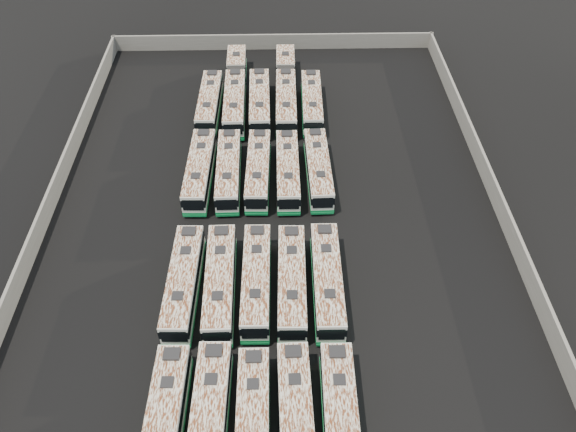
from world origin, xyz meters
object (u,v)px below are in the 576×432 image
object	(u,v)px
bus_midfront_far_left	(184,283)
bus_back_center	(260,103)
bus_front_center	(253,425)
bus_front_far_left	(165,425)
bus_midback_right	(288,170)
bus_back_left	(235,90)
bus_midfront_center	(256,281)
bus_back_far_left	(210,103)
bus_back_far_right	(312,103)
bus_midfront_left	(220,282)
bus_midback_far_right	(318,169)
bus_midfront_right	(292,282)
bus_front_right	(296,421)
bus_front_far_right	(341,421)
bus_front_left	(209,422)
bus_midback_center	(258,170)
bus_midback_left	(229,170)
bus_midback_far_left	(200,170)
bus_midfront_far_right	(327,280)
bus_back_right	(286,89)

from	to	relation	value
bus_midfront_far_left	bus_back_center	distance (m)	28.00
bus_front_center	bus_front_far_left	bearing A→B (deg)	178.86
bus_midback_right	bus_back_left	size ratio (longest dim) A/B	0.61
bus_back_left	bus_back_center	xyz separation A→B (m)	(3.04, -2.97, -0.00)
bus_midfront_center	bus_back_far_left	world-z (taller)	bus_midfront_center
bus_midfront_far_left	bus_back_far_right	xyz separation A→B (m)	(12.36, 27.30, -0.05)
bus_midfront_far_left	bus_back_left	size ratio (longest dim) A/B	0.64
bus_front_center	bus_midfront_left	world-z (taller)	bus_midfront_left
bus_midfront_far_left	bus_midback_far_right	bearing A→B (deg)	51.49
bus_midfront_center	bus_back_far_right	world-z (taller)	bus_midfront_center
bus_front_far_left	bus_midfront_far_left	bearing A→B (deg)	91.50
bus_back_center	bus_back_far_left	bearing A→B (deg)	177.60
bus_back_left	bus_back_center	world-z (taller)	bus_back_left
bus_midfront_right	bus_front_right	bearing A→B (deg)	-89.09
bus_front_right	bus_midfront_right	size ratio (longest dim) A/B	1.00
bus_front_far_right	bus_midback_far_right	bearing A→B (deg)	90.67
bus_front_left	bus_back_far_right	size ratio (longest dim) A/B	1.05
bus_midfront_right	bus_back_left	world-z (taller)	bus_back_left
bus_midfront_far_left	bus_midfront_center	xyz separation A→B (m)	(6.19, 0.10, -0.02)
bus_midback_far_right	bus_back_far_right	size ratio (longest dim) A/B	1.00
bus_front_far_left	bus_front_left	distance (m)	3.09
bus_front_far_left	bus_midfront_right	xyz separation A→B (m)	(9.17, 12.44, -0.02)
bus_front_left	bus_midback_center	xyz separation A→B (m)	(2.98, 27.23, -0.07)
bus_midfront_far_left	bus_back_center	world-z (taller)	bus_back_center
bus_midback_center	bus_back_left	bearing A→B (deg)	102.64
bus_front_right	bus_midfront_left	bearing A→B (deg)	115.03
bus_midback_left	bus_back_center	distance (m)	12.91
bus_front_far_left	bus_front_center	distance (m)	6.13
bus_midfront_left	bus_midfront_center	size ratio (longest dim) A/B	1.03
bus_midback_far_right	bus_back_left	bearing A→B (deg)	119.87
bus_back_far_left	bus_front_far_right	bearing A→B (deg)	-72.02
bus_midfront_center	bus_back_left	bearing A→B (deg)	96.47
bus_midback_far_right	bus_front_far_right	bearing A→B (deg)	-91.47
bus_midback_center	bus_back_far_right	distance (m)	13.96
bus_midback_right	bus_back_left	xyz separation A→B (m)	(-6.15, 15.61, 0.07)
bus_midfront_right	bus_back_far_left	bearing A→B (deg)	109.40
bus_midback_far_left	bus_back_far_right	distance (m)	17.52
bus_front_center	bus_midfront_left	bearing A→B (deg)	103.70
bus_midback_far_right	bus_midback_center	bearing A→B (deg)	178.97
bus_front_far_right	bus_midback_right	distance (m)	27.43
bus_midfront_far_left	bus_midback_far_left	world-z (taller)	bus_midfront_far_left
bus_midback_center	bus_back_left	world-z (taller)	bus_back_left
bus_midfront_far_right	bus_midback_right	distance (m)	15.06
bus_midback_far_left	bus_back_right	size ratio (longest dim) A/B	0.64
bus_front_center	bus_midfront_far_right	bearing A→B (deg)	64.31
bus_front_far_right	bus_back_far_right	bearing A→B (deg)	90.78
bus_midfront_left	bus_back_far_right	bearing A→B (deg)	70.32
bus_front_far_right	bus_midfront_right	size ratio (longest dim) A/B	1.01
bus_front_right	bus_back_left	bearing A→B (deg)	97.01
bus_front_right	bus_midback_far_left	world-z (taller)	bus_midback_far_left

